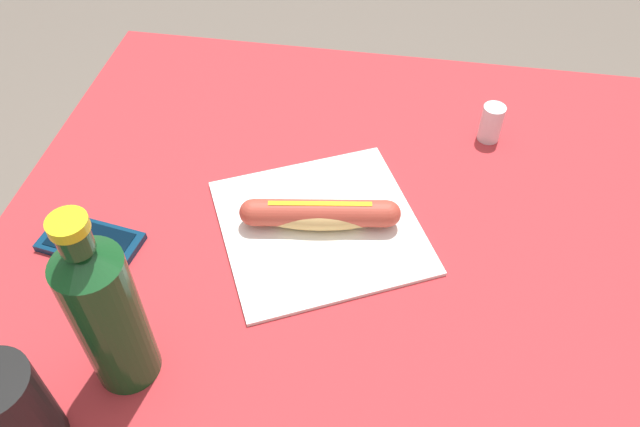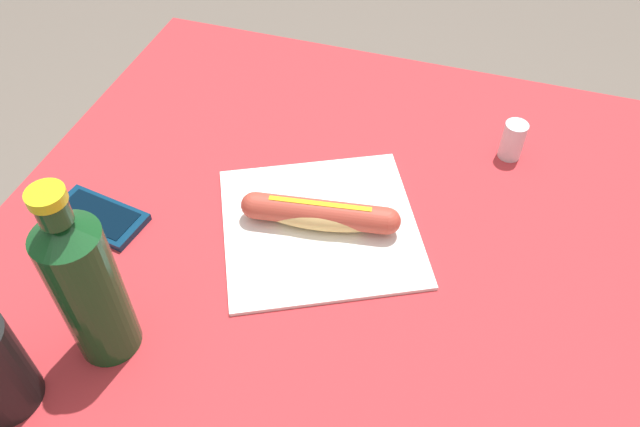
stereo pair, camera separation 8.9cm
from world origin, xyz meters
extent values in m
cylinder|color=brown|center=(-0.41, -0.39, 0.35)|extent=(0.07, 0.07, 0.71)
cylinder|color=brown|center=(0.41, -0.39, 0.35)|extent=(0.07, 0.07, 0.71)
cube|color=brown|center=(0.00, 0.00, 0.72)|extent=(0.98, 0.94, 0.03)
cube|color=#B72D33|center=(0.00, 0.00, 0.74)|extent=(1.04, 1.00, 0.00)
cube|color=white|center=(0.05, -0.04, 0.74)|extent=(0.36, 0.36, 0.01)
ellipsoid|color=#DBB26B|center=(0.05, -0.04, 0.77)|extent=(0.19, 0.07, 0.04)
cylinder|color=#B24233|center=(0.05, -0.04, 0.77)|extent=(0.19, 0.07, 0.04)
sphere|color=#B24233|center=(0.15, -0.03, 0.77)|extent=(0.04, 0.04, 0.04)
sphere|color=#B24233|center=(-0.04, -0.06, 0.77)|extent=(0.04, 0.04, 0.04)
cube|color=yellow|center=(0.05, -0.04, 0.79)|extent=(0.14, 0.03, 0.00)
cube|color=#0A2D4C|center=(0.37, 0.04, 0.75)|extent=(0.15, 0.09, 0.01)
cube|color=black|center=(0.37, 0.04, 0.75)|extent=(0.12, 0.07, 0.00)
cylinder|color=#14471E|center=(0.24, 0.22, 0.84)|extent=(0.07, 0.07, 0.20)
cone|color=#14471E|center=(0.24, 0.22, 0.95)|extent=(0.07, 0.07, 0.02)
cylinder|color=#14471E|center=(0.24, 0.22, 0.98)|extent=(0.03, 0.03, 0.03)
cylinder|color=yellow|center=(0.24, 0.22, 1.00)|extent=(0.04, 0.04, 0.01)
cylinder|color=silver|center=(-0.19, -0.28, 0.77)|extent=(0.04, 0.04, 0.06)
camera|label=1|loc=(-0.04, 0.55, 1.42)|focal=35.45mm
camera|label=2|loc=(-0.13, 0.53, 1.42)|focal=35.45mm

